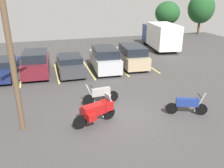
{
  "coord_description": "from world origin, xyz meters",
  "views": [
    {
      "loc": [
        -3.33,
        -10.12,
        5.99
      ],
      "look_at": [
        0.39,
        2.28,
        0.86
      ],
      "focal_mm": 37.16,
      "sensor_mm": 36.0,
      "label": 1
    }
  ],
  "objects_px": {
    "motorcycle_second": "(100,95)",
    "car_silver": "(105,59)",
    "box_truck": "(161,35)",
    "utility_pole": "(10,46)",
    "car_navy": "(2,68)",
    "motorcycle_touring": "(96,110)",
    "motorcycle_third": "(187,105)",
    "car_tan": "(132,56)",
    "car_maroon": "(36,63)",
    "car_charcoal": "(70,64)"
  },
  "relations": [
    {
      "from": "motorcycle_touring",
      "to": "utility_pole",
      "type": "bearing_deg",
      "value": 171.67
    },
    {
      "from": "motorcycle_third",
      "to": "utility_pole",
      "type": "xyz_separation_m",
      "value": [
        -8.19,
        1.01,
        3.39
      ]
    },
    {
      "from": "car_maroon",
      "to": "car_charcoal",
      "type": "distance_m",
      "value": 2.58
    },
    {
      "from": "motorcycle_third",
      "to": "car_silver",
      "type": "height_order",
      "value": "car_silver"
    },
    {
      "from": "motorcycle_second",
      "to": "box_truck",
      "type": "bearing_deg",
      "value": 49.78
    },
    {
      "from": "car_tan",
      "to": "motorcycle_second",
      "type": "bearing_deg",
      "value": -124.69
    },
    {
      "from": "motorcycle_second",
      "to": "car_silver",
      "type": "relative_size",
      "value": 0.47
    },
    {
      "from": "car_navy",
      "to": "car_charcoal",
      "type": "distance_m",
      "value": 5.04
    },
    {
      "from": "motorcycle_second",
      "to": "car_maroon",
      "type": "height_order",
      "value": "car_maroon"
    },
    {
      "from": "motorcycle_second",
      "to": "motorcycle_third",
      "type": "relative_size",
      "value": 1.04
    },
    {
      "from": "motorcycle_second",
      "to": "car_maroon",
      "type": "distance_m",
      "value": 7.27
    },
    {
      "from": "car_maroon",
      "to": "car_silver",
      "type": "relative_size",
      "value": 0.96
    },
    {
      "from": "car_navy",
      "to": "box_truck",
      "type": "relative_size",
      "value": 0.7
    },
    {
      "from": "motorcycle_touring",
      "to": "car_navy",
      "type": "bearing_deg",
      "value": 121.59
    },
    {
      "from": "motorcycle_second",
      "to": "car_tan",
      "type": "relative_size",
      "value": 0.46
    },
    {
      "from": "motorcycle_third",
      "to": "utility_pole",
      "type": "relative_size",
      "value": 0.27
    },
    {
      "from": "car_silver",
      "to": "box_truck",
      "type": "bearing_deg",
      "value": 35.8
    },
    {
      "from": "car_navy",
      "to": "box_truck",
      "type": "bearing_deg",
      "value": 18.11
    },
    {
      "from": "car_charcoal",
      "to": "car_maroon",
      "type": "bearing_deg",
      "value": 176.53
    },
    {
      "from": "box_truck",
      "to": "motorcycle_touring",
      "type": "bearing_deg",
      "value": -127.66
    },
    {
      "from": "car_navy",
      "to": "car_silver",
      "type": "bearing_deg",
      "value": -4.56
    },
    {
      "from": "car_maroon",
      "to": "car_charcoal",
      "type": "relative_size",
      "value": 0.91
    },
    {
      "from": "car_silver",
      "to": "motorcycle_second",
      "type": "bearing_deg",
      "value": -107.37
    },
    {
      "from": "motorcycle_touring",
      "to": "motorcycle_third",
      "type": "distance_m",
      "value": 4.76
    },
    {
      "from": "motorcycle_touring",
      "to": "car_tan",
      "type": "xyz_separation_m",
      "value": [
        5.05,
        8.31,
        0.24
      ]
    },
    {
      "from": "utility_pole",
      "to": "car_navy",
      "type": "bearing_deg",
      "value": 102.66
    },
    {
      "from": "car_charcoal",
      "to": "car_silver",
      "type": "height_order",
      "value": "car_silver"
    },
    {
      "from": "car_silver",
      "to": "utility_pole",
      "type": "distance_m",
      "value": 10.02
    },
    {
      "from": "car_maroon",
      "to": "motorcycle_third",
      "type": "bearing_deg",
      "value": -49.76
    },
    {
      "from": "car_navy",
      "to": "utility_pole",
      "type": "height_order",
      "value": "utility_pole"
    },
    {
      "from": "car_navy",
      "to": "car_charcoal",
      "type": "bearing_deg",
      "value": -3.79
    },
    {
      "from": "motorcycle_second",
      "to": "car_navy",
      "type": "xyz_separation_m",
      "value": [
        -5.98,
        6.54,
        0.16
      ]
    },
    {
      "from": "car_charcoal",
      "to": "box_truck",
      "type": "distance_m",
      "value": 12.23
    },
    {
      "from": "motorcycle_third",
      "to": "car_maroon",
      "type": "bearing_deg",
      "value": 130.24
    },
    {
      "from": "motorcycle_second",
      "to": "utility_pole",
      "type": "bearing_deg",
      "value": -159.81
    },
    {
      "from": "car_charcoal",
      "to": "car_silver",
      "type": "distance_m",
      "value": 2.82
    },
    {
      "from": "car_maroon",
      "to": "utility_pole",
      "type": "relative_size",
      "value": 0.58
    },
    {
      "from": "motorcycle_third",
      "to": "box_truck",
      "type": "xyz_separation_m",
      "value": [
        5.9,
        14.28,
        0.97
      ]
    },
    {
      "from": "motorcycle_third",
      "to": "car_tan",
      "type": "distance_m",
      "value": 8.83
    },
    {
      "from": "car_maroon",
      "to": "car_silver",
      "type": "distance_m",
      "value": 5.38
    },
    {
      "from": "motorcycle_second",
      "to": "motorcycle_touring",
      "type": "bearing_deg",
      "value": -109.1
    },
    {
      "from": "car_silver",
      "to": "utility_pole",
      "type": "xyz_separation_m",
      "value": [
        -6.02,
        -7.44,
        2.98
      ]
    },
    {
      "from": "car_charcoal",
      "to": "box_truck",
      "type": "relative_size",
      "value": 0.71
    },
    {
      "from": "motorcycle_second",
      "to": "car_charcoal",
      "type": "distance_m",
      "value": 6.28
    },
    {
      "from": "motorcycle_second",
      "to": "car_silver",
      "type": "bearing_deg",
      "value": 72.63
    },
    {
      "from": "car_navy",
      "to": "utility_pole",
      "type": "distance_m",
      "value": 8.88
    },
    {
      "from": "motorcycle_third",
      "to": "box_truck",
      "type": "height_order",
      "value": "box_truck"
    },
    {
      "from": "motorcycle_second",
      "to": "car_navy",
      "type": "relative_size",
      "value": 0.45
    },
    {
      "from": "motorcycle_third",
      "to": "car_navy",
      "type": "relative_size",
      "value": 0.43
    },
    {
      "from": "car_charcoal",
      "to": "car_silver",
      "type": "relative_size",
      "value": 1.05
    }
  ]
}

